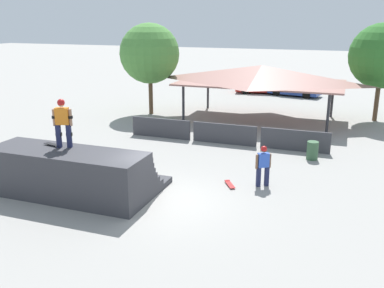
# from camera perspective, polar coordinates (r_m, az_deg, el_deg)

# --- Properties ---
(ground_plane) EXTENTS (160.00, 160.00, 0.00)m
(ground_plane) POSITION_cam_1_polar(r_m,az_deg,el_deg) (15.41, -3.77, -7.64)
(ground_plane) COLOR gray
(quarter_pipe_ramp) EXTENTS (5.93, 3.61, 1.75)m
(quarter_pipe_ramp) POSITION_cam_1_polar(r_m,az_deg,el_deg) (16.36, -15.58, -3.86)
(quarter_pipe_ramp) COLOR #38383D
(quarter_pipe_ramp) RESTS_ON ground
(skater_on_deck) EXTENTS (0.77, 0.42, 1.79)m
(skater_on_deck) POSITION_cam_1_polar(r_m,az_deg,el_deg) (15.99, -16.89, 3.10)
(skater_on_deck) COLOR #1E2347
(skater_on_deck) RESTS_ON quarter_pipe_ramp
(skateboard_on_deck) EXTENTS (0.83, 0.36, 0.09)m
(skateboard_on_deck) POSITION_cam_1_polar(r_m,az_deg,el_deg) (16.52, -17.97, -0.06)
(skateboard_on_deck) COLOR silver
(skateboard_on_deck) RESTS_ON quarter_pipe_ramp
(bystander_walking) EXTENTS (0.58, 0.44, 1.63)m
(bystander_walking) POSITION_cam_1_polar(r_m,az_deg,el_deg) (16.63, 9.48, -2.47)
(bystander_walking) COLOR #1E2347
(bystander_walking) RESTS_ON ground
(skateboard_on_ground) EXTENTS (0.62, 0.82, 0.09)m
(skateboard_on_ground) POSITION_cam_1_polar(r_m,az_deg,el_deg) (16.82, 5.04, -5.33)
(skateboard_on_ground) COLOR silver
(skateboard_on_ground) RESTS_ON ground
(barrier_fence) EXTENTS (10.57, 0.12, 1.05)m
(barrier_fence) POSITION_cam_1_polar(r_m,az_deg,el_deg) (22.21, 4.34, 1.36)
(barrier_fence) COLOR #3D3D42
(barrier_fence) RESTS_ON ground
(pavilion_shelter) EXTENTS (10.11, 5.77, 3.47)m
(pavilion_shelter) POSITION_cam_1_polar(r_m,az_deg,el_deg) (27.46, 9.22, 9.13)
(pavilion_shelter) COLOR #2D2D33
(pavilion_shelter) RESTS_ON ground
(tree_beside_pavilion) EXTENTS (3.99, 3.99, 6.07)m
(tree_beside_pavilion) POSITION_cam_1_polar(r_m,az_deg,el_deg) (29.12, 24.03, 10.67)
(tree_beside_pavilion) COLOR brown
(tree_beside_pavilion) RESTS_ON ground
(tree_far_back) EXTENTS (3.95, 3.95, 6.02)m
(tree_far_back) POSITION_cam_1_polar(r_m,az_deg,el_deg) (28.93, -5.67, 11.90)
(tree_far_back) COLOR brown
(tree_far_back) RESTS_ON ground
(trash_bin) EXTENTS (0.52, 0.52, 0.85)m
(trash_bin) POSITION_cam_1_polar(r_m,az_deg,el_deg) (20.45, 15.76, -0.84)
(trash_bin) COLOR #385B3D
(trash_bin) RESTS_ON ground
(parked_car_red) EXTENTS (4.47, 2.38, 1.27)m
(parked_car_red) POSITION_cam_1_polar(r_m,az_deg,el_deg) (38.11, 9.11, 7.64)
(parked_car_red) COLOR red
(parked_car_red) RESTS_ON ground
(parked_car_blue) EXTENTS (4.46, 2.51, 1.27)m
(parked_car_blue) POSITION_cam_1_polar(r_m,az_deg,el_deg) (37.22, 13.48, 7.19)
(parked_car_blue) COLOR navy
(parked_car_blue) RESTS_ON ground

